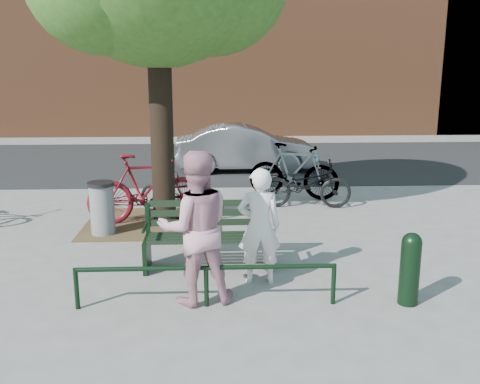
{
  "coord_description": "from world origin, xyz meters",
  "views": [
    {
      "loc": [
        0.13,
        -7.02,
        2.77
      ],
      "look_at": [
        0.49,
        1.0,
        0.85
      ],
      "focal_mm": 40.0,
      "sensor_mm": 36.0,
      "label": 1
    }
  ],
  "objects_px": {
    "bollard": "(410,266)",
    "parked_car": "(246,148)",
    "litter_bin": "(102,208)",
    "bicycle_c": "(181,192)",
    "park_bench": "(208,234)",
    "person_left": "(259,226)",
    "person_right": "(196,228)"
  },
  "relations": [
    {
      "from": "bollard",
      "to": "parked_car",
      "type": "xyz_separation_m",
      "value": [
        -1.46,
        8.24,
        0.14
      ]
    },
    {
      "from": "litter_bin",
      "to": "bollard",
      "type": "bearing_deg",
      "value": -34.46
    },
    {
      "from": "bicycle_c",
      "to": "parked_car",
      "type": "bearing_deg",
      "value": 1.73
    },
    {
      "from": "park_bench",
      "to": "person_left",
      "type": "height_order",
      "value": "person_left"
    },
    {
      "from": "bollard",
      "to": "litter_bin",
      "type": "xyz_separation_m",
      "value": [
        -4.16,
        2.85,
        -0.02
      ]
    },
    {
      "from": "park_bench",
      "to": "bicycle_c",
      "type": "relative_size",
      "value": 1.02
    },
    {
      "from": "person_left",
      "to": "bicycle_c",
      "type": "xyz_separation_m",
      "value": [
        -1.2,
        3.22,
        -0.31
      ]
    },
    {
      "from": "bicycle_c",
      "to": "bollard",
      "type": "bearing_deg",
      "value": -123.13
    },
    {
      "from": "person_left",
      "to": "person_right",
      "type": "height_order",
      "value": "person_right"
    },
    {
      "from": "park_bench",
      "to": "person_right",
      "type": "relative_size",
      "value": 0.95
    },
    {
      "from": "person_left",
      "to": "bollard",
      "type": "distance_m",
      "value": 1.89
    },
    {
      "from": "person_left",
      "to": "parked_car",
      "type": "height_order",
      "value": "person_left"
    },
    {
      "from": "person_left",
      "to": "person_right",
      "type": "bearing_deg",
      "value": 32.86
    },
    {
      "from": "park_bench",
      "to": "bollard",
      "type": "bearing_deg",
      "value": -28.81
    },
    {
      "from": "person_right",
      "to": "bicycle_c",
      "type": "relative_size",
      "value": 1.07
    },
    {
      "from": "bollard",
      "to": "bicycle_c",
      "type": "distance_m",
      "value": 4.9
    },
    {
      "from": "park_bench",
      "to": "litter_bin",
      "type": "xyz_separation_m",
      "value": [
        -1.77,
        1.54,
        -0.03
      ]
    },
    {
      "from": "person_left",
      "to": "bicycle_c",
      "type": "height_order",
      "value": "person_left"
    },
    {
      "from": "bollard",
      "to": "person_left",
      "type": "bearing_deg",
      "value": 157.27
    },
    {
      "from": "park_bench",
      "to": "litter_bin",
      "type": "distance_m",
      "value": 2.34
    },
    {
      "from": "person_right",
      "to": "bollard",
      "type": "height_order",
      "value": "person_right"
    },
    {
      "from": "bicycle_c",
      "to": "person_left",
      "type": "bearing_deg",
      "value": -139.24
    },
    {
      "from": "park_bench",
      "to": "bollard",
      "type": "height_order",
      "value": "park_bench"
    },
    {
      "from": "park_bench",
      "to": "person_right",
      "type": "xyz_separation_m",
      "value": [
        -0.12,
        -1.13,
        0.44
      ]
    },
    {
      "from": "litter_bin",
      "to": "parked_car",
      "type": "relative_size",
      "value": 0.24
    },
    {
      "from": "person_left",
      "to": "person_right",
      "type": "relative_size",
      "value": 0.83
    },
    {
      "from": "person_left",
      "to": "parked_car",
      "type": "distance_m",
      "value": 7.52
    },
    {
      "from": "bollard",
      "to": "park_bench",
      "type": "bearing_deg",
      "value": 151.19
    },
    {
      "from": "litter_bin",
      "to": "person_right",
      "type": "bearing_deg",
      "value": -58.27
    },
    {
      "from": "bollard",
      "to": "parked_car",
      "type": "bearing_deg",
      "value": 100.07
    },
    {
      "from": "parked_car",
      "to": "bollard",
      "type": "bearing_deg",
      "value": -171.92
    },
    {
      "from": "bollard",
      "to": "litter_bin",
      "type": "height_order",
      "value": "litter_bin"
    }
  ]
}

